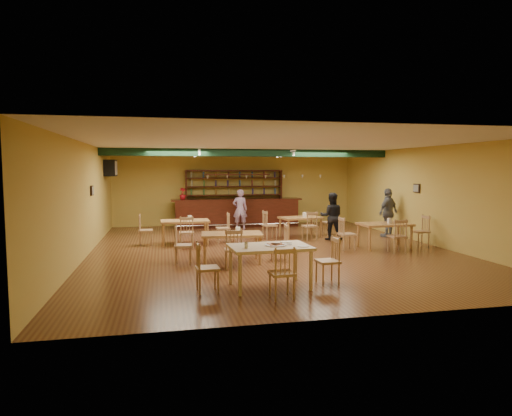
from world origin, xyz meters
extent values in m
plane|color=#502B17|center=(0.00, 0.00, 0.00)|extent=(12.00, 12.00, 0.00)
cube|color=black|center=(0.00, 2.80, 2.87)|extent=(10.00, 0.30, 0.25)
cube|color=silver|center=(-1.80, 3.40, 2.94)|extent=(0.05, 2.50, 0.05)
cube|color=silver|center=(1.40, 3.40, 2.94)|extent=(0.05, 2.50, 0.05)
cube|color=silver|center=(-4.80, 4.20, 2.35)|extent=(0.34, 0.70, 0.48)
cube|color=black|center=(-4.97, 1.00, 1.70)|extent=(0.04, 0.34, 0.28)
cube|color=black|center=(4.97, 0.50, 1.70)|extent=(0.04, 0.34, 0.28)
cube|color=black|center=(-0.10, 5.15, 0.56)|extent=(5.19, 0.85, 1.13)
cube|color=black|center=(-0.10, 5.78, 1.14)|extent=(4.01, 0.40, 2.28)
imported|color=#B41019|center=(-2.24, 5.15, 1.36)|extent=(0.33, 0.33, 0.46)
cube|color=#9C6437|center=(-2.34, 1.45, 0.37)|extent=(1.48, 0.89, 0.74)
cube|color=#9C6437|center=(1.58, 2.04, 0.34)|extent=(1.49, 1.03, 0.69)
cube|color=#9C6437|center=(-1.35, -1.60, 0.37)|extent=(1.55, 1.02, 0.74)
cube|color=#9C6437|center=(3.33, -0.53, 0.37)|extent=(1.48, 0.91, 0.73)
cube|color=beige|center=(-0.98, -4.03, 0.41)|extent=(1.59, 1.07, 0.83)
cylinder|color=silver|center=(-0.87, -4.03, 0.83)|extent=(0.48, 0.48, 0.01)
cylinder|color=#EAE5C6|center=(-1.48, -4.19, 0.88)|extent=(0.08, 0.08, 0.11)
cube|color=white|center=(-0.60, -3.81, 0.84)|extent=(0.21, 0.16, 0.03)
cube|color=silver|center=(-0.71, -3.97, 0.84)|extent=(0.31, 0.26, 0.00)
cylinder|color=white|center=(-0.38, -4.25, 0.83)|extent=(0.23, 0.23, 0.01)
imported|color=purple|center=(-0.11, 4.33, 0.77)|extent=(0.59, 0.41, 1.55)
imported|color=black|center=(2.38, 1.24, 0.77)|extent=(0.90, 0.79, 1.55)
imported|color=slate|center=(4.53, 1.47, 0.83)|extent=(1.05, 0.83, 1.66)
camera|label=1|loc=(-2.99, -12.21, 2.30)|focal=30.88mm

